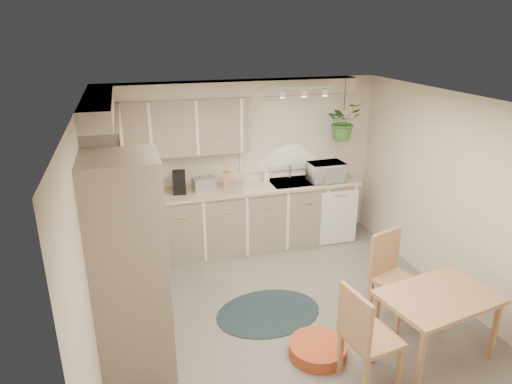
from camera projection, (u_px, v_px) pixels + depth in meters
floor at (290, 315)px, 5.18m from camera, size 4.20×4.20×0.00m
ceiling at (296, 103)px, 4.36m from camera, size 4.20×4.20×0.00m
wall_back at (243, 163)px, 6.66m from camera, size 4.00×0.04×2.40m
wall_front at (409, 345)px, 2.87m from camera, size 4.00×0.04×2.40m
wall_left at (92, 241)px, 4.25m from camera, size 0.04×4.20×2.40m
wall_right at (455, 199)px, 5.29m from camera, size 0.04×4.20×2.40m
base_cab_left at (130, 264)px, 5.38m from camera, size 0.60×1.85×0.90m
base_cab_back at (235, 219)px, 6.60m from camera, size 3.60×0.60×0.90m
counter_left at (127, 227)px, 5.22m from camera, size 0.64×1.89×0.04m
counter_back at (235, 189)px, 6.43m from camera, size 3.64×0.64×0.04m
oven_stack at (130, 270)px, 4.05m from camera, size 0.65×0.65×2.10m
wall_oven_face at (167, 265)px, 4.13m from camera, size 0.02×0.56×0.58m
upper_cab_left at (106, 149)px, 4.98m from camera, size 0.35×2.00×0.75m
upper_cab_back at (173, 127)px, 6.03m from camera, size 2.00×0.35×0.75m
soffit_left at (98, 105)px, 4.81m from camera, size 0.30×2.00×0.20m
soffit_back at (230, 88)px, 6.10m from camera, size 3.60×0.30×0.20m
cooktop at (129, 247)px, 4.69m from camera, size 0.52×0.58×0.02m
range_hood at (122, 207)px, 4.53m from camera, size 0.40×0.60×0.14m
window_blinds at (289, 134)px, 6.68m from camera, size 1.40×0.02×1.00m
window_frame at (289, 133)px, 6.69m from camera, size 1.50×0.02×1.10m
sink at (294, 184)px, 6.68m from camera, size 0.70×0.48×0.10m
dishwasher_front at (339, 218)px, 6.72m from camera, size 0.58×0.02×0.83m
track_light_bar at (304, 87)px, 5.96m from camera, size 0.80×0.04×0.04m
wall_clock at (253, 95)px, 6.34m from camera, size 0.30×0.03×0.30m
dining_table at (435, 325)px, 4.46m from camera, size 1.19×0.90×0.68m
chair_left at (372, 336)px, 4.06m from camera, size 0.53×0.53×0.99m
chair_back at (398, 279)px, 4.96m from camera, size 0.59×0.59×0.99m
braided_rug at (268, 312)px, 5.21m from camera, size 1.30×1.02×0.01m
pet_bed at (318, 349)px, 4.53m from camera, size 0.77×0.77×0.13m
microwave at (326, 170)px, 6.63m from camera, size 0.52×0.30×0.35m
soap_bottle at (266, 178)px, 6.69m from camera, size 0.11×0.19×0.08m
hanging_plant at (343, 125)px, 6.47m from camera, size 0.60×0.63×0.42m
coffee_maker at (179, 182)px, 6.18m from camera, size 0.19×0.23×0.30m
toaster at (204, 184)px, 6.31m from camera, size 0.32×0.22×0.18m
knife_block at (227, 180)px, 6.41m from camera, size 0.12×0.12×0.22m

